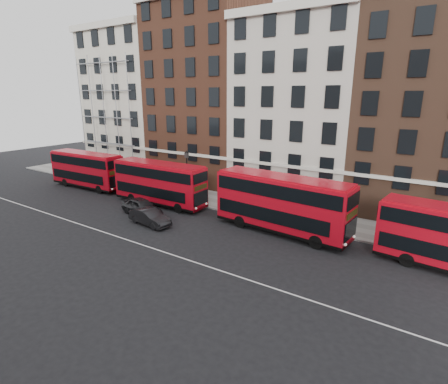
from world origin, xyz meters
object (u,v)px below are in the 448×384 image
Objects in this scene: bus_a at (87,169)px; bus_b at (159,182)px; bus_c at (281,203)px; car_rear at (142,207)px; car_front at (150,217)px.

bus_b is at bearing -2.45° from bus_a.
bus_a is 0.98× the size of bus_b.
bus_a is 0.90× the size of bus_c.
bus_c is 13.30m from car_rear.
bus_c reaches higher than car_front.
car_rear is 1.10× the size of car_front.
car_rear is at bearing -76.84° from bus_b.
bus_b is 13.61m from bus_c.
bus_b is 2.25× the size of car_rear.
bus_b is 2.48× the size of car_front.
car_front is at bearing -19.70° from bus_a.
bus_c reaches higher than car_rear.
car_rear is (-12.74, -3.37, -1.77)m from bus_c.
bus_c reaches higher than bus_a.
car_front is at bearing -111.40° from car_rear.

